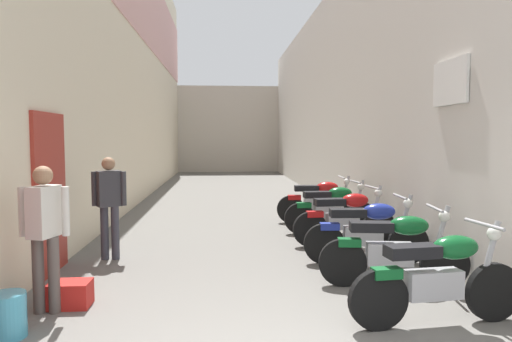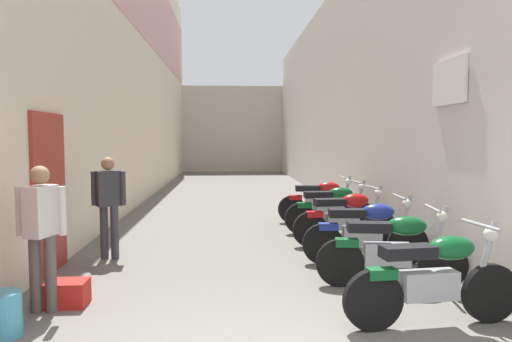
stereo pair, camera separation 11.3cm
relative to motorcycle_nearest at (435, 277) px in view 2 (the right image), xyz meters
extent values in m
plane|color=#66635E|center=(-1.77, 7.78, -0.50)|extent=(38.18, 38.18, 0.00)
cube|color=beige|center=(-4.68, 9.78, 3.78)|extent=(0.40, 22.18, 8.56)
cube|color=#9E2D23|center=(-4.46, 2.09, 0.60)|extent=(0.06, 1.10, 2.20)
cube|color=beige|center=(1.14, 9.78, 2.52)|extent=(0.40, 22.18, 6.04)
cube|color=white|center=(0.91, 1.69, 2.10)|extent=(0.04, 0.90, 0.60)
cube|color=beige|center=(-1.77, 21.87, 1.83)|extent=(8.42, 2.00, 4.66)
cylinder|color=black|center=(0.61, 0.07, -0.20)|extent=(0.61, 0.14, 0.60)
cylinder|color=black|center=(-0.63, -0.07, -0.20)|extent=(0.61, 0.14, 0.60)
cube|color=#9E9EA3|center=(-0.06, -0.01, -0.08)|extent=(0.58, 0.26, 0.28)
ellipsoid|color=#0F5123|center=(0.17, 0.02, 0.28)|extent=(0.50, 0.31, 0.24)
cube|color=black|center=(-0.29, -0.03, 0.26)|extent=(0.54, 0.27, 0.12)
cylinder|color=#9E9EA3|center=(0.54, 0.06, 0.15)|extent=(0.25, 0.09, 0.77)
cylinder|color=#9E9EA3|center=(0.47, 0.05, 0.50)|extent=(0.10, 0.58, 0.04)
sphere|color=silver|center=(0.59, 0.06, 0.40)|extent=(0.14, 0.14, 0.14)
cube|color=#0F5123|center=(-0.55, -0.06, 0.06)|extent=(0.29, 0.17, 0.10)
cylinder|color=black|center=(0.61, 1.10, -0.20)|extent=(0.61, 0.16, 0.60)
cylinder|color=black|center=(-0.63, 1.27, -0.20)|extent=(0.61, 0.16, 0.60)
cube|color=#9E9EA3|center=(-0.06, 1.19, -0.08)|extent=(0.58, 0.27, 0.28)
ellipsoid|color=#0F5123|center=(0.17, 1.16, 0.28)|extent=(0.51, 0.32, 0.24)
cube|color=black|center=(-0.29, 1.22, 0.26)|extent=(0.54, 0.29, 0.12)
cylinder|color=#9E9EA3|center=(0.54, 1.11, 0.15)|extent=(0.25, 0.09, 0.77)
cylinder|color=#9E9EA3|center=(0.47, 1.12, 0.50)|extent=(0.11, 0.58, 0.04)
sphere|color=silver|center=(0.59, 1.10, 0.40)|extent=(0.14, 0.14, 0.14)
cube|color=#0F5123|center=(-0.55, 1.25, 0.06)|extent=(0.30, 0.18, 0.10)
cylinder|color=black|center=(0.61, 2.22, -0.20)|extent=(0.60, 0.12, 0.60)
cylinder|color=black|center=(-0.63, 2.30, -0.20)|extent=(0.60, 0.12, 0.60)
cube|color=#9E9EA3|center=(-0.06, 2.27, -0.08)|extent=(0.57, 0.23, 0.28)
ellipsoid|color=navy|center=(0.17, 2.25, 0.28)|extent=(0.50, 0.29, 0.24)
cube|color=black|center=(-0.29, 2.28, 0.26)|extent=(0.53, 0.25, 0.12)
cylinder|color=#9E9EA3|center=(0.54, 2.23, 0.15)|extent=(0.25, 0.08, 0.77)
cylinder|color=#9E9EA3|center=(0.47, 2.23, 0.50)|extent=(0.07, 0.58, 0.04)
sphere|color=silver|center=(0.59, 2.23, 0.40)|extent=(0.14, 0.14, 0.14)
cube|color=navy|center=(-0.55, 2.30, 0.06)|extent=(0.29, 0.16, 0.10)
cylinder|color=black|center=(0.61, 3.51, -0.20)|extent=(0.60, 0.14, 0.60)
cylinder|color=black|center=(-0.63, 3.39, -0.20)|extent=(0.60, 0.14, 0.60)
cube|color=#9E9EA3|center=(-0.06, 3.45, -0.08)|extent=(0.58, 0.25, 0.28)
ellipsoid|color=#AD1414|center=(0.17, 3.47, 0.28)|extent=(0.50, 0.31, 0.24)
cube|color=black|center=(-0.29, 3.42, 0.26)|extent=(0.54, 0.27, 0.12)
cylinder|color=#9E9EA3|center=(0.54, 3.51, 0.15)|extent=(0.25, 0.08, 0.77)
cylinder|color=#9E9EA3|center=(0.47, 3.50, 0.50)|extent=(0.09, 0.58, 0.04)
sphere|color=silver|center=(0.59, 3.51, 0.40)|extent=(0.14, 0.14, 0.14)
cube|color=#AD1414|center=(-0.55, 3.40, 0.06)|extent=(0.29, 0.17, 0.10)
cylinder|color=black|center=(0.61, 4.53, -0.20)|extent=(0.60, 0.12, 0.60)
cylinder|color=black|center=(-0.63, 4.46, -0.20)|extent=(0.60, 0.12, 0.60)
cube|color=#9E9EA3|center=(-0.06, 4.49, -0.08)|extent=(0.57, 0.23, 0.28)
ellipsoid|color=#0F5123|center=(0.17, 4.50, 0.28)|extent=(0.49, 0.29, 0.24)
cube|color=black|center=(-0.29, 4.48, 0.26)|extent=(0.53, 0.25, 0.12)
cylinder|color=#9E9EA3|center=(0.54, 4.53, 0.15)|extent=(0.25, 0.07, 0.77)
cylinder|color=#9E9EA3|center=(0.47, 4.52, 0.50)|extent=(0.07, 0.58, 0.04)
sphere|color=silver|center=(0.59, 4.53, 0.40)|extent=(0.14, 0.14, 0.14)
cube|color=#0F5123|center=(-0.55, 4.46, 0.06)|extent=(0.29, 0.16, 0.10)
cylinder|color=black|center=(0.61, 5.57, -0.20)|extent=(0.60, 0.10, 0.60)
cylinder|color=black|center=(-0.63, 5.62, -0.20)|extent=(0.60, 0.10, 0.60)
cube|color=#9E9EA3|center=(-0.06, 5.60, -0.08)|extent=(0.57, 0.22, 0.28)
ellipsoid|color=#AD1414|center=(0.17, 5.59, 0.28)|extent=(0.49, 0.28, 0.24)
cube|color=black|center=(-0.29, 5.61, 0.26)|extent=(0.53, 0.24, 0.12)
cylinder|color=#9E9EA3|center=(0.54, 5.57, 0.15)|extent=(0.25, 0.07, 0.77)
cylinder|color=#9E9EA3|center=(0.47, 5.58, 0.50)|extent=(0.06, 0.58, 0.04)
sphere|color=silver|center=(0.59, 5.57, 0.40)|extent=(0.14, 0.14, 0.14)
cube|color=#AD1414|center=(-0.55, 5.62, 0.06)|extent=(0.29, 0.15, 0.10)
cylinder|color=#564C47|center=(-4.08, 0.62, -0.09)|extent=(0.12, 0.12, 0.82)
cylinder|color=#564C47|center=(-3.92, 0.62, -0.09)|extent=(0.12, 0.12, 0.82)
cube|color=beige|center=(-4.00, 0.62, 0.59)|extent=(0.29, 0.38, 0.54)
sphere|color=#997051|center=(-4.00, 0.62, 0.97)|extent=(0.20, 0.20, 0.20)
cylinder|color=beige|center=(-4.22, 0.62, 0.59)|extent=(0.08, 0.08, 0.52)
cylinder|color=beige|center=(-3.78, 0.62, 0.59)|extent=(0.08, 0.08, 0.52)
cylinder|color=#383842|center=(-3.93, 2.80, -0.09)|extent=(0.12, 0.12, 0.82)
cylinder|color=#383842|center=(-3.77, 2.80, -0.09)|extent=(0.12, 0.12, 0.82)
cube|color=#333338|center=(-3.85, 2.80, 0.59)|extent=(0.39, 0.34, 0.54)
sphere|color=#997051|center=(-3.85, 2.80, 0.97)|extent=(0.20, 0.20, 0.20)
cylinder|color=#333338|center=(-4.07, 2.80, 0.59)|extent=(0.08, 0.08, 0.52)
cylinder|color=#333338|center=(-3.63, 2.80, 0.59)|extent=(0.08, 0.08, 0.52)
cylinder|color=#4299B7|center=(-4.13, 0.02, -0.29)|extent=(0.34, 0.34, 0.42)
cube|color=red|center=(-3.81, 0.79, -0.36)|extent=(0.44, 0.32, 0.28)
camera|label=1|loc=(-2.13, -4.33, 1.36)|focal=32.47mm
camera|label=2|loc=(-2.02, -4.34, 1.36)|focal=32.47mm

